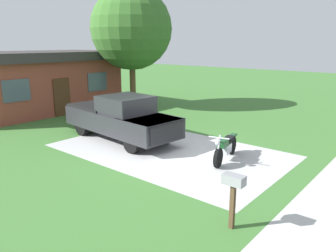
{
  "coord_description": "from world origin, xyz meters",
  "views": [
    {
      "loc": [
        -9.27,
        -7.65,
        4.0
      ],
      "look_at": [
        0.19,
        0.2,
        0.9
      ],
      "focal_mm": 35.38,
      "sensor_mm": 36.0,
      "label": 1
    }
  ],
  "objects_px": {
    "motorcycle": "(226,147)",
    "shade_tree": "(131,29)",
    "pickup_truck": "(120,117)",
    "neighbor_house": "(37,81)",
    "mailbox": "(233,187)"
  },
  "relations": [
    {
      "from": "motorcycle",
      "to": "pickup_truck",
      "type": "bearing_deg",
      "value": 95.91
    },
    {
      "from": "pickup_truck",
      "to": "neighbor_house",
      "type": "relative_size",
      "value": 0.6
    },
    {
      "from": "pickup_truck",
      "to": "mailbox",
      "type": "distance_m",
      "value": 7.86
    },
    {
      "from": "pickup_truck",
      "to": "mailbox",
      "type": "relative_size",
      "value": 4.58
    },
    {
      "from": "motorcycle",
      "to": "mailbox",
      "type": "bearing_deg",
      "value": -148.0
    },
    {
      "from": "motorcycle",
      "to": "pickup_truck",
      "type": "xyz_separation_m",
      "value": [
        -0.5,
        4.84,
        0.48
      ]
    },
    {
      "from": "motorcycle",
      "to": "shade_tree",
      "type": "relative_size",
      "value": 0.3
    },
    {
      "from": "motorcycle",
      "to": "shade_tree",
      "type": "distance_m",
      "value": 11.34
    },
    {
      "from": "mailbox",
      "to": "shade_tree",
      "type": "xyz_separation_m",
      "value": [
        8.45,
        11.69,
        3.83
      ]
    },
    {
      "from": "shade_tree",
      "to": "pickup_truck",
      "type": "bearing_deg",
      "value": -139.16
    },
    {
      "from": "pickup_truck",
      "to": "shade_tree",
      "type": "height_order",
      "value": "shade_tree"
    },
    {
      "from": "motorcycle",
      "to": "neighbor_house",
      "type": "distance_m",
      "value": 13.38
    },
    {
      "from": "motorcycle",
      "to": "mailbox",
      "type": "height_order",
      "value": "mailbox"
    },
    {
      "from": "mailbox",
      "to": "shade_tree",
      "type": "bearing_deg",
      "value": 54.14
    },
    {
      "from": "motorcycle",
      "to": "shade_tree",
      "type": "xyz_separation_m",
      "value": [
        4.72,
        9.36,
        4.34
      ]
    }
  ]
}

